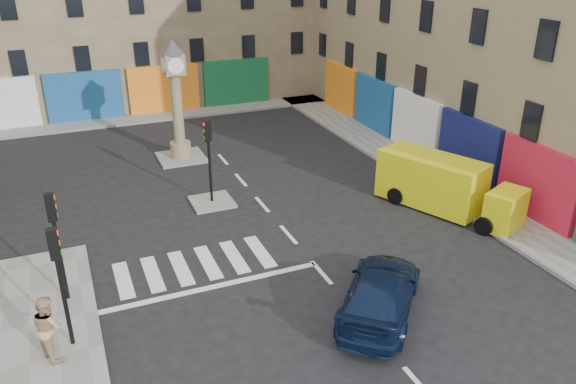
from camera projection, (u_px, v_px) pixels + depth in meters
ground at (334, 287)px, 18.89m from camera, size 120.00×120.00×0.00m
sidewalk_right at (394, 154)px, 30.33m from camera, size 2.60×30.00×0.15m
sidewalk_far at (122, 120)px, 36.10m from camera, size 32.00×2.40×0.15m
island_near at (212, 202)px, 24.89m from camera, size 1.80×1.80×0.12m
island_far at (181, 157)px, 29.93m from camera, size 2.40×2.40×0.12m
traffic_light_left_near at (58, 269)px, 15.06m from camera, size 0.28×0.22×3.70m
traffic_light_left_far at (55, 230)px, 17.07m from camera, size 0.28×0.22×3.70m
traffic_light_island at (209, 148)px, 23.84m from camera, size 0.28×0.22×3.70m
clock_pillar at (176, 93)px, 28.48m from camera, size 1.20×1.20×6.10m
navy_sedan at (380, 293)px, 17.33m from camera, size 4.86×5.12×1.46m
yellow_van at (444, 185)px, 23.92m from camera, size 4.16×6.39×2.25m
pedestrian_tan at (49, 327)px, 15.19m from camera, size 1.05×1.16×1.93m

